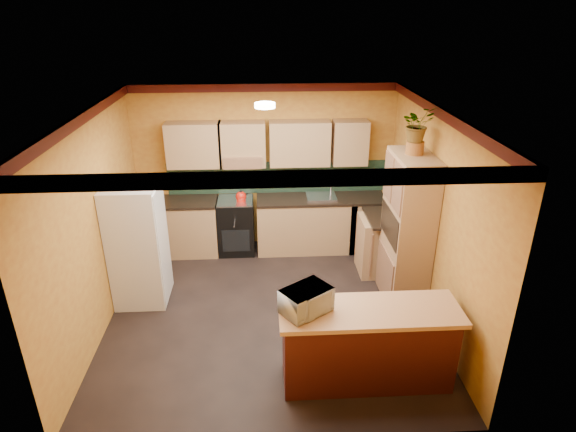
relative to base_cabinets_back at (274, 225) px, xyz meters
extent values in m
plane|color=black|center=(-0.13, -1.80, -0.44)|extent=(4.20, 4.20, 0.00)
cube|color=white|center=(-0.13, -1.80, 2.26)|extent=(4.20, 4.20, 0.04)
cube|color=gold|center=(-0.13, 0.30, 0.91)|extent=(4.20, 0.04, 2.70)
cube|color=gold|center=(-0.13, -3.90, 0.91)|extent=(4.20, 0.04, 2.70)
cube|color=gold|center=(-2.23, -1.80, 0.91)|extent=(0.04, 4.20, 2.70)
cube|color=gold|center=(1.97, -1.80, 0.91)|extent=(0.04, 4.20, 2.70)
cube|color=#1C3327|center=(0.12, 0.29, 0.75)|extent=(3.70, 0.02, 0.53)
cube|color=#1C3327|center=(1.96, -0.40, 0.75)|extent=(0.02, 1.40, 0.53)
cube|color=tan|center=(-0.03, 0.13, 1.36)|extent=(3.10, 0.34, 0.70)
cylinder|color=white|center=(-0.13, -1.20, 2.22)|extent=(0.26, 0.26, 0.06)
cube|color=tan|center=(0.00, 0.00, 0.00)|extent=(3.65, 0.60, 0.88)
cube|color=black|center=(0.00, 0.00, 0.46)|extent=(3.65, 0.62, 0.04)
cube|color=black|center=(-0.62, 0.00, 0.02)|extent=(0.58, 0.58, 0.91)
cube|color=silver|center=(0.77, 0.00, 0.50)|extent=(0.48, 0.40, 0.03)
cube|color=tan|center=(1.67, -0.81, 0.00)|extent=(0.60, 0.80, 0.88)
cube|color=black|center=(1.67, -0.81, 0.46)|extent=(0.62, 0.80, 0.04)
cube|color=silver|center=(-1.88, -1.37, 0.41)|extent=(0.68, 0.66, 1.70)
cube|color=tan|center=(1.72, -1.58, 0.61)|extent=(0.48, 0.90, 2.10)
cylinder|color=#955724|center=(1.72, -1.53, 1.74)|extent=(0.22, 0.22, 0.16)
imported|color=tan|center=(1.72, -1.53, 2.04)|extent=(0.48, 0.45, 0.43)
cube|color=#481910|center=(0.90, -3.14, 0.00)|extent=(1.80, 0.55, 0.88)
cube|color=tan|center=(0.90, -3.14, 0.47)|extent=(1.90, 0.65, 0.05)
imported|color=silver|center=(0.23, -3.14, 0.63)|extent=(0.59, 0.55, 0.27)
camera|label=1|loc=(-0.19, -7.22, 3.40)|focal=30.00mm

